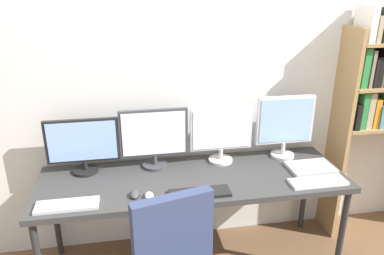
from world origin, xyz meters
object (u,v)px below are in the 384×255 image
Objects in this scene: monitor_far_left at (83,144)px; keyboard_right at (318,182)px; mouse_left_side at (134,194)px; keyboard_left at (67,205)px; keyboard_center at (200,193)px; monitor_far_right at (285,124)px; mouse_right_side at (149,196)px; monitor_center_right at (221,133)px; laptop_closed at (311,167)px; monitor_center_left at (154,137)px; desk at (193,184)px.

monitor_far_left reaches higher than keyboard_right.
monitor_far_left reaches higher than mouse_left_side.
keyboard_right is (1.62, 0.00, 0.00)m from keyboard_left.
keyboard_center is 0.41m from mouse_left_side.
monitor_far_right is at bearing 19.04° from mouse_left_side.
monitor_far_left is 0.64m from mouse_right_side.
monitor_center_right reaches higher than laptop_closed.
monitor_center_left is 0.99m from monitor_far_right.
monitor_center_left reaches higher than keyboard_center.
mouse_right_side is at bearing -157.80° from monitor_far_right.
mouse_right_side is at bearing -21.24° from mouse_left_side.
desk is 5.40× the size of keyboard_center.
desk is 6.63× the size of laptop_closed.
laptop_closed is (1.11, -0.24, -0.22)m from monitor_center_left.
monitor_center_right reaches higher than keyboard_center.
monitor_center_right is at bearing 22.69° from keyboard_left.
monitor_center_right is 0.50m from monitor_far_right.
keyboard_left is at bearing -98.99° from monitor_far_left.
keyboard_right is (0.56, -0.44, -0.22)m from monitor_center_right.
keyboard_left is 1.68m from laptop_closed.
monitor_center_right is (0.49, -0.00, -0.00)m from monitor_center_left.
monitor_far_right is at bearing 98.99° from keyboard_right.
monitor_far_left is 0.55m from mouse_left_side.
monitor_center_left is at bearing 38.11° from keyboard_left.
mouse_left_side is (-0.66, -0.40, -0.22)m from monitor_center_right.
monitor_far_right is 1.30× the size of keyboard_left.
mouse_left_side reaches higher than keyboard_left.
desk is at bearing 15.84° from keyboard_left.
keyboard_center is at bearing -90.00° from desk.
keyboard_center and keyboard_right have the same top height.
laptop_closed reaches higher than keyboard_left.
desk is at bearing -139.32° from monitor_center_right.
keyboard_left and keyboard_center have the same top height.
desk is 5.52× the size of keyboard_right.
monitor_center_right is at bearing 60.82° from keyboard_center.
mouse_right_side reaches higher than keyboard_left.
mouse_left_side is at bearing -174.03° from laptop_closed.
monitor_center_right is at bearing 40.68° from desk.
keyboard_left is at bearing -173.57° from mouse_left_side.
keyboard_center is (-0.74, -0.44, -0.26)m from monitor_far_right.
mouse_left_side is (-0.41, 0.05, 0.01)m from keyboard_center.
monitor_far_left is at bearing 170.39° from laptop_closed.
monitor_center_right is at bearing -0.00° from monitor_center_left.
desk is at bearing 24.29° from mouse_left_side.
monitor_center_left is at bearing 166.66° from laptop_closed.
desk is 4.37× the size of monitor_center_left.
monitor_far_left is 0.99m from monitor_center_right.
mouse_left_side reaches higher than keyboard_center.
keyboard_left is 0.95× the size of keyboard_center.
monitor_center_right is (0.99, -0.00, 0.02)m from monitor_far_left.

